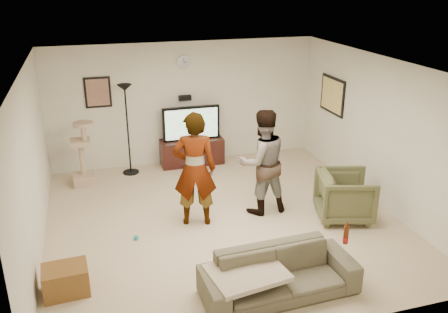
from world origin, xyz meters
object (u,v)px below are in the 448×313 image
object	(u,v)px
beer_bottle	(346,235)
person_right	(262,162)
cat_tree	(81,153)
side_table	(66,280)
sofa	(279,274)
floor_lamp	(128,130)
person_left	(195,169)
tv	(191,123)
tv_stand	(192,152)
armchair	(345,196)

from	to	relation	value
beer_bottle	person_right	bearing A→B (deg)	98.38
cat_tree	side_table	bearing A→B (deg)	-94.87
sofa	side_table	size ratio (longest dim) A/B	3.52
floor_lamp	person_right	size ratio (longest dim) A/B	1.02
person_left	tv	bearing A→B (deg)	-88.51
tv	beer_bottle	size ratio (longest dim) A/B	4.71
tv_stand	tv	size ratio (longest dim) A/B	1.10
cat_tree	person_left	bearing A→B (deg)	-50.68
tv	cat_tree	distance (m)	2.24
sofa	armchair	distance (m)	2.34
tv_stand	sofa	bearing A→B (deg)	-89.23
person_right	beer_bottle	xyz separation A→B (m)	(0.32, -2.14, -0.19)
tv_stand	floor_lamp	world-z (taller)	floor_lamp
person_right	beer_bottle	distance (m)	2.17
cat_tree	person_right	distance (m)	3.45
floor_lamp	armchair	distance (m)	4.29
person_right	beer_bottle	size ratio (longest dim) A/B	7.05
tv_stand	cat_tree	size ratio (longest dim) A/B	1.05
floor_lamp	side_table	size ratio (longest dim) A/B	3.26
person_left	sofa	xyz separation A→B (m)	(0.57, -2.06, -0.64)
person_left	person_right	size ratio (longest dim) A/B	1.04
cat_tree	beer_bottle	distance (m)	5.17
sofa	side_table	xyz separation A→B (m)	(-2.53, 0.76, -0.10)
person_left	sofa	distance (m)	2.23
beer_bottle	side_table	distance (m)	3.54
sofa	side_table	bearing A→B (deg)	160.98
armchair	side_table	xyz separation A→B (m)	(-4.31, -0.76, -0.21)
person_right	floor_lamp	bearing A→B (deg)	-53.95
person_right	beer_bottle	world-z (taller)	person_right
person_left	floor_lamp	bearing A→B (deg)	-58.50
sofa	side_table	distance (m)	2.65
floor_lamp	person_right	world-z (taller)	floor_lamp
tv_stand	floor_lamp	size ratio (longest dim) A/B	0.72
person_left	side_table	bearing A→B (deg)	46.46
tv	floor_lamp	size ratio (longest dim) A/B	0.66
person_left	person_right	distance (m)	1.14
tv_stand	cat_tree	xyz separation A→B (m)	(-2.19, -0.41, 0.35)
floor_lamp	person_left	bearing A→B (deg)	-71.63
tv_stand	person_left	world-z (taller)	person_left
beer_bottle	side_table	xyz separation A→B (m)	(-3.42, 0.76, -0.51)
cat_tree	floor_lamp	bearing A→B (deg)	18.23
sofa	tv_stand	bearing A→B (deg)	88.54
person_right	sofa	size ratio (longest dim) A/B	0.91
tv_stand	side_table	bearing A→B (deg)	-123.35
cat_tree	person_left	xyz separation A→B (m)	(1.68, -2.05, 0.30)
tv_stand	armchair	size ratio (longest dim) A/B	1.51
tv_stand	floor_lamp	xyz separation A→B (m)	(-1.29, -0.12, 0.62)
tv_stand	tv	distance (m)	0.62
floor_lamp	sofa	world-z (taller)	floor_lamp
tv_stand	armchair	xyz separation A→B (m)	(1.84, -3.00, 0.12)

